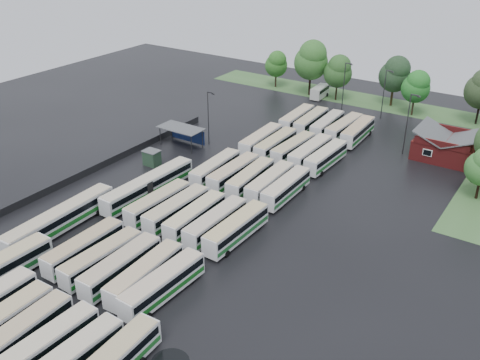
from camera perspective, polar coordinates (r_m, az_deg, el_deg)
The scene contains 50 objects.
ground at distance 73.48m, azimuth -6.53°, elevation -4.87°, with size 160.00×160.00×0.00m, color black.
brick_building at distance 98.45m, azimuth 21.10°, elevation 3.19°, with size 10.07×8.60×5.39m.
wash_shed at distance 97.21m, azimuth -6.16°, elevation 5.33°, with size 8.20×4.20×3.58m.
utility_hut at distance 90.80m, azimuth -9.39°, elevation 2.37°, with size 2.70×2.20×2.62m.
grass_strip_north at distance 124.58m, azimuth 13.76°, elevation 8.14°, with size 80.00×10.00×0.01m, color #3F6A34.
west_fence at distance 92.19m, azimuth -14.03°, elevation 1.79°, with size 0.10×50.00×1.20m, color #2D2D30.
bus_r0c1 at distance 59.84m, azimuth -24.16°, elevation -13.82°, with size 2.70×11.46×3.17m.
bus_r0c2 at distance 57.95m, azimuth -22.26°, elevation -14.95°, with size 2.80×11.20×3.09m.
bus_r0c3 at distance 55.84m, azimuth -19.97°, elevation -16.32°, with size 2.69×11.12×3.08m.
bus_r1c0 at distance 68.20m, azimuth -16.30°, elevation -6.95°, with size 2.44×11.24×3.13m.
bus_r1c1 at distance 65.80m, azimuth -14.52°, elevation -8.07°, with size 2.77×11.20×3.09m.
bus_r1c2 at distance 63.84m, azimuth -12.59°, elevation -8.99°, with size 2.63×11.41×3.17m.
bus_r1c3 at distance 62.06m, azimuth -10.10°, elevation -9.90°, with size 2.92×11.40×3.15m.
bus_r1c4 at distance 60.29m, azimuth -8.22°, elevation -10.96°, with size 2.82×11.54×3.19m.
bus_r2c0 at distance 75.76m, azimuth -8.71°, elevation -2.46°, with size 2.78×11.32×3.13m.
bus_r2c1 at distance 73.83m, azimuth -6.77°, elevation -3.14°, with size 2.59×11.48×3.19m.
bus_r2c2 at distance 72.06m, azimuth -4.81°, elevation -3.88°, with size 2.62×11.23×3.11m.
bus_r2c3 at distance 70.52m, azimuth -2.61°, elevation -4.54°, with size 2.49×11.29×3.14m.
bus_r2c4 at distance 69.06m, azimuth -0.38°, elevation -5.21°, with size 2.68×11.61×3.22m.
bus_r3c0 at distance 84.96m, azimuth -2.64°, elevation 1.23°, with size 2.86×11.31×3.12m.
bus_r3c1 at distance 83.40m, azimuth -0.68°, elevation 0.77°, with size 2.46×11.37×3.16m.
bus_r3c2 at distance 81.81m, azimuth 1.13°, elevation 0.19°, with size 2.94×11.28×3.11m.
bus_r3c3 at distance 80.59m, azimuth 3.22°, elevation -0.27°, with size 2.68×11.36×3.15m.
bus_r3c4 at distance 79.31m, azimuth 4.93°, elevation -0.83°, with size 2.47×11.17×3.10m.
bus_r4c0 at distance 95.42m, azimuth 2.26°, elevation 4.26°, with size 2.90×11.71×3.24m.
bus_r4c1 at distance 93.88m, azimuth 3.82°, elevation 3.80°, with size 2.55×11.38×3.16m.
bus_r4c2 at distance 92.61m, azimuth 5.70°, elevation 3.37°, with size 2.88×11.25×3.10m.
bus_r4c3 at distance 91.22m, azimuth 7.51°, elevation 2.94°, with size 2.63×11.66×3.24m.
bus_r4c4 at distance 89.95m, azimuth 9.15°, elevation 2.42°, with size 2.73×11.25×3.11m.
bus_r5c0 at distance 106.42m, azimuth 6.09°, elevation 6.54°, with size 2.85×11.33×3.13m.
bus_r5c1 at distance 105.22m, azimuth 7.59°, elevation 6.21°, with size 2.85×11.31×3.12m.
bus_r5c2 at distance 104.00m, azimuth 9.29°, elevation 5.84°, with size 2.78×11.26×3.11m.
bus_r5c3 at distance 102.98m, azimuth 11.03°, elevation 5.50°, with size 2.88×11.49×3.17m.
bus_r5c4 at distance 101.62m, azimuth 12.44°, elevation 5.07°, with size 2.79×11.56×3.20m.
artic_bus_west_b at distance 80.69m, azimuth -9.74°, elevation -0.57°, with size 2.95×17.32×3.20m.
artic_bus_west_c at distance 74.90m, azimuth -18.64°, elevation -3.99°, with size 3.04×17.48×3.23m.
minibus at distance 124.50m, azimuth 8.50°, elevation 9.32°, with size 2.65×6.21×2.66m.
tree_north_0 at distance 130.24m, azimuth 3.92°, elevation 12.28°, with size 5.37×5.37×8.89m.
tree_north_1 at distance 124.35m, azimuth 7.65°, elevation 12.60°, with size 7.74×7.74×12.81m.
tree_north_2 at distance 122.07m, azimuth 10.45°, elevation 11.37°, with size 6.27×6.27×10.39m.
tree_north_3 at distance 120.78m, azimuth 16.25°, elevation 10.82°, with size 6.73×6.73×11.14m.
tree_north_4 at distance 116.48m, azimuth 18.31°, elevation 9.48°, with size 5.84×5.84×9.67m.
lamp_post_ne at distance 96.18m, azimuth 17.51°, elevation 6.13°, with size 1.69×0.33×10.96m.
lamp_post_nw at distance 96.38m, azimuth -3.35°, elevation 7.03°, with size 1.54×0.30×9.97m.
lamp_post_back_w at distance 115.52m, azimuth 11.09°, elevation 10.10°, with size 1.60×0.31×10.39m.
lamp_post_back_e at distance 112.64m, azimuth 15.17°, elevation 9.16°, with size 1.56×0.30×10.16m.
puddle_0 at distance 64.50m, azimuth -22.96°, elevation -12.26°, with size 4.41×4.41×0.01m, color black.
puddle_1 at distance 57.26m, azimuth -12.54°, elevation -16.12°, with size 3.52×3.52×0.01m, color black.
puddle_2 at distance 80.79m, azimuth -9.92°, elevation -1.98°, with size 4.72×4.72×0.01m, color black.
puddle_3 at distance 69.46m, azimuth -4.37°, elevation -6.82°, with size 4.20×4.20×0.01m, color black.
Camera 1 is at (41.39, -46.95, 38.48)m, focal length 40.00 mm.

